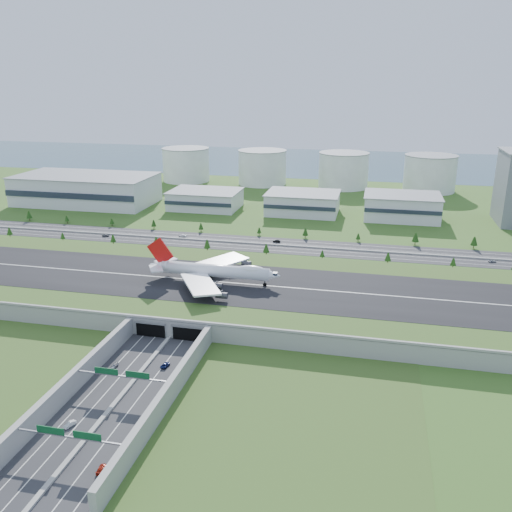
% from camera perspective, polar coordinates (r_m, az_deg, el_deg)
% --- Properties ---
extents(ground, '(1200.00, 1200.00, 0.00)m').
position_cam_1_polar(ground, '(284.91, -5.44, -4.14)').
color(ground, '#2D4D18').
rests_on(ground, ground).
extents(airfield_deck, '(520.00, 100.00, 9.20)m').
position_cam_1_polar(airfield_deck, '(283.29, -5.47, -3.37)').
color(airfield_deck, gray).
rests_on(airfield_deck, ground).
extents(underpass_road, '(38.80, 120.40, 8.00)m').
position_cam_1_polar(underpass_road, '(201.60, -14.38, -13.72)').
color(underpass_road, '#28282B').
rests_on(underpass_road, ground).
extents(sign_gantry_near, '(38.70, 0.70, 9.80)m').
position_cam_1_polar(sign_gantry_near, '(203.11, -13.91, -12.26)').
color(sign_gantry_near, gray).
rests_on(sign_gantry_near, ground).
extents(sign_gantry_far, '(38.70, 0.70, 9.80)m').
position_cam_1_polar(sign_gantry_far, '(177.88, -19.06, -17.63)').
color(sign_gantry_far, gray).
rests_on(sign_gantry_far, ground).
extents(north_expressway, '(560.00, 36.00, 0.12)m').
position_cam_1_polar(north_expressway, '(371.02, -0.95, 1.34)').
color(north_expressway, '#28282B').
rests_on(north_expressway, ground).
extents(tree_row, '(504.21, 48.53, 8.42)m').
position_cam_1_polar(tree_row, '(367.92, 1.65, 1.92)').
color(tree_row, '#3D2819').
rests_on(tree_row, ground).
extents(hangar_west, '(120.00, 60.00, 25.00)m').
position_cam_1_polar(hangar_west, '(512.44, -17.42, 6.70)').
color(hangar_west, silver).
rests_on(hangar_west, ground).
extents(hangar_mid_a, '(58.00, 42.00, 15.00)m').
position_cam_1_polar(hangar_mid_a, '(473.57, -5.35, 5.94)').
color(hangar_mid_a, silver).
rests_on(hangar_mid_a, ground).
extents(hangar_mid_b, '(58.00, 42.00, 17.00)m').
position_cam_1_polar(hangar_mid_b, '(454.85, 4.94, 5.56)').
color(hangar_mid_b, silver).
rests_on(hangar_mid_b, ground).
extents(hangar_mid_c, '(58.00, 42.00, 19.00)m').
position_cam_1_polar(hangar_mid_c, '(451.36, 15.09, 5.03)').
color(hangar_mid_c, silver).
rests_on(hangar_mid_c, ground).
extents(fuel_tank_a, '(50.00, 50.00, 35.00)m').
position_cam_1_polar(fuel_tank_a, '(602.61, -7.37, 9.50)').
color(fuel_tank_a, silver).
rests_on(fuel_tank_a, ground).
extents(fuel_tank_b, '(50.00, 50.00, 35.00)m').
position_cam_1_polar(fuel_tank_b, '(579.45, 0.67, 9.29)').
color(fuel_tank_b, silver).
rests_on(fuel_tank_b, ground).
extents(fuel_tank_c, '(50.00, 50.00, 35.00)m').
position_cam_1_polar(fuel_tank_c, '(568.18, 9.19, 8.88)').
color(fuel_tank_c, silver).
rests_on(fuel_tank_c, ground).
extents(fuel_tank_d, '(50.00, 50.00, 35.00)m').
position_cam_1_polar(fuel_tank_d, '(569.52, 17.83, 8.27)').
color(fuel_tank_d, silver).
rests_on(fuel_tank_d, ground).
extents(bay_water, '(1200.00, 260.00, 0.06)m').
position_cam_1_polar(bay_water, '(742.58, 6.12, 9.83)').
color(bay_water, '#335363').
rests_on(bay_water, ground).
extents(boeing_747, '(71.29, 67.40, 22.04)m').
position_cam_1_polar(boeing_747, '(278.19, -4.46, -1.53)').
color(boeing_747, white).
rests_on(boeing_747, airfield_deck).
extents(car_0, '(2.17, 4.57, 1.51)m').
position_cam_1_polar(car_0, '(223.53, -14.69, -11.11)').
color(car_0, '#A2A1A5').
rests_on(car_0, ground).
extents(car_1, '(2.93, 4.76, 1.48)m').
position_cam_1_polar(car_1, '(194.52, -19.02, -16.40)').
color(car_1, silver).
rests_on(car_1, ground).
extents(car_2, '(2.93, 5.31, 1.41)m').
position_cam_1_polar(car_2, '(220.04, -9.52, -11.24)').
color(car_2, '#0E1848').
rests_on(car_2, ground).
extents(car_3, '(2.64, 5.25, 1.46)m').
position_cam_1_polar(car_3, '(173.90, -15.97, -20.74)').
color(car_3, maroon).
rests_on(car_3, ground).
extents(car_4, '(5.30, 2.78, 1.72)m').
position_cam_1_polar(car_4, '(401.61, -15.54, 2.12)').
color(car_4, slate).
rests_on(car_4, ground).
extents(car_5, '(5.31, 2.30, 1.70)m').
position_cam_1_polar(car_5, '(373.12, 2.19, 1.57)').
color(car_5, black).
rests_on(car_5, ground).
extents(car_6, '(5.26, 3.81, 1.33)m').
position_cam_1_polar(car_6, '(363.57, 23.61, -0.49)').
color(car_6, silver).
rests_on(car_6, ground).
extents(car_7, '(5.80, 2.56, 1.66)m').
position_cam_1_polar(car_7, '(389.83, -7.75, 2.15)').
color(car_7, white).
rests_on(car_7, ground).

